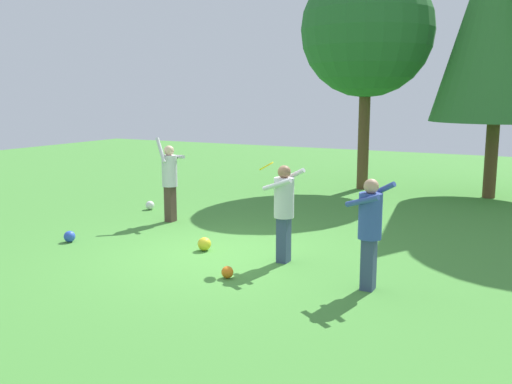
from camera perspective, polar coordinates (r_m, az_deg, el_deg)
The scene contains 11 objects.
ground_plane at distance 10.21m, azimuth -3.82°, elevation -6.33°, with size 40.00×40.00×0.00m, color #478C38.
person_thrower at distance 12.76m, azimuth -8.70°, elevation 1.57°, with size 0.65×0.65×1.90m.
person_catcher at distance 8.34m, azimuth 11.41°, elevation -3.24°, with size 0.68×0.64×1.65m.
person_bystander at distance 9.54m, azimuth 2.84°, elevation -1.34°, with size 0.64×0.58×1.67m.
frisbee at distance 9.66m, azimuth 1.05°, elevation 2.63°, with size 0.30×0.32×0.16m.
ball_blue at distance 11.59m, azimuth -18.29°, elevation -4.28°, with size 0.22×0.22×0.22m, color blue.
ball_orange at distance 8.92m, azimuth -2.90°, elevation -8.07°, with size 0.19×0.19×0.19m, color orange.
ball_white at distance 14.32m, azimuth -10.64°, elevation -1.32°, with size 0.22×0.22×0.22m, color white.
ball_yellow at distance 10.46m, azimuth -5.23°, elevation -5.24°, with size 0.25×0.25×0.25m, color yellow.
tree_right at distance 16.94m, azimuth 23.56°, elevation 16.88°, with size 3.44×3.44×8.23m.
tree_center at distance 17.38m, azimuth 11.13°, elevation 15.65°, with size 3.87×3.87×6.61m.
Camera 1 is at (5.15, -8.34, 2.84)m, focal length 39.67 mm.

